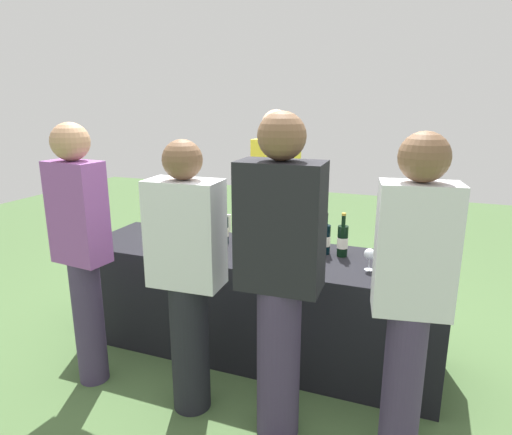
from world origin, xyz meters
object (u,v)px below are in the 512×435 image
at_px(wine_bottle_3, 274,230).
at_px(wine_bottle_6, 343,241).
at_px(guest_0, 81,245).
at_px(wine_glass_1, 239,244).
at_px(guest_3, 411,292).
at_px(menu_board, 203,245).
at_px(wine_bottle_2, 224,230).
at_px(wine_glass_5, 393,264).
at_px(guest_1, 187,272).
at_px(guest_2, 280,272).
at_px(wine_bottle_5, 325,239).
at_px(wine_bottle_1, 213,226).
at_px(wine_glass_3, 304,250).
at_px(wine_glass_2, 279,248).
at_px(wine_bottle_0, 178,222).
at_px(wine_glass_4, 370,255).
at_px(wine_bottle_4, 299,235).
at_px(server_pouring, 275,205).
at_px(wine_glass_0, 222,236).

height_order(wine_bottle_3, wine_bottle_6, wine_bottle_3).
bearing_deg(guest_0, wine_glass_1, 41.27).
bearing_deg(guest_3, wine_bottle_3, 127.91).
bearing_deg(guest_0, menu_board, 100.38).
bearing_deg(wine_bottle_2, wine_glass_5, -11.72).
bearing_deg(guest_1, wine_bottle_6, 47.49).
xyz_separation_m(wine_bottle_2, guest_1, (0.16, -0.83, -0.00)).
xyz_separation_m(wine_glass_5, guest_2, (-0.52, -0.59, 0.10)).
bearing_deg(wine_bottle_5, wine_bottle_2, -176.59).
bearing_deg(wine_bottle_1, wine_bottle_2, -16.72).
height_order(wine_bottle_2, wine_glass_3, wine_bottle_2).
relative_size(wine_bottle_6, wine_glass_2, 2.15).
height_order(wine_glass_1, guest_3, guest_3).
bearing_deg(guest_3, guest_1, 170.88).
xyz_separation_m(wine_bottle_6, guest_2, (-0.16, -0.88, 0.08)).
distance_m(wine_glass_1, menu_board, 1.66).
height_order(wine_bottle_0, menu_board, wine_bottle_0).
distance_m(wine_bottle_2, guest_2, 1.11).
bearing_deg(guest_1, wine_glass_3, 47.02).
relative_size(guest_0, guest_2, 0.96).
xyz_separation_m(wine_bottle_0, guest_1, (0.57, -0.87, -0.01)).
bearing_deg(guest_3, wine_bottle_5, 114.85).
height_order(wine_bottle_2, wine_bottle_5, same).
height_order(wine_bottle_5, wine_bottle_6, wine_bottle_6).
xyz_separation_m(wine_glass_3, wine_glass_4, (0.41, 0.05, 0.01)).
bearing_deg(wine_glass_3, wine_glass_5, -3.94).
height_order(wine_glass_2, wine_glass_3, wine_glass_2).
xyz_separation_m(wine_bottle_4, wine_bottle_6, (0.31, -0.01, -0.00)).
xyz_separation_m(wine_glass_4, guest_3, (0.27, -0.65, 0.06)).
height_order(wine_bottle_3, wine_glass_5, wine_bottle_3).
relative_size(wine_glass_3, guest_2, 0.08).
bearing_deg(guest_3, wine_glass_5, 92.28).
bearing_deg(wine_glass_3, wine_bottle_1, 162.33).
height_order(wine_bottle_2, server_pouring, server_pouring).
relative_size(wine_glass_2, wine_glass_5, 1.07).
relative_size(wine_glass_0, guest_3, 0.09).
height_order(wine_bottle_0, guest_3, guest_3).
xyz_separation_m(wine_bottle_5, menu_board, (-1.47, 0.96, -0.52)).
bearing_deg(wine_glass_0, wine_bottle_4, 23.95).
relative_size(wine_bottle_4, wine_bottle_6, 1.03).
xyz_separation_m(wine_bottle_2, guest_3, (1.35, -0.82, 0.06)).
bearing_deg(wine_bottle_6, wine_bottle_4, 178.41).
bearing_deg(guest_2, wine_bottle_6, 77.91).
bearing_deg(wine_glass_3, wine_bottle_5, 73.15).
distance_m(wine_bottle_5, wine_glass_0, 0.72).
relative_size(wine_bottle_3, wine_glass_3, 2.45).
distance_m(wine_glass_5, guest_0, 1.90).
height_order(wine_glass_0, wine_glass_5, wine_glass_0).
distance_m(wine_bottle_0, wine_glass_1, 0.71).
distance_m(wine_bottle_0, wine_glass_5, 1.67).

